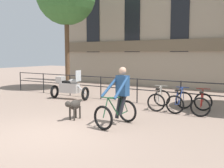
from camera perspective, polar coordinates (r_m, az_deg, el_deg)
The scene contains 9 objects.
ground_plane at distance 7.13m, azimuth -13.97°, elevation -10.55°, with size 60.00×60.00×0.00m, color gray.
canal_railing at distance 11.15m, azimuth 5.50°, elevation -0.52°, with size 15.05×0.05×1.05m.
building_facade at distance 16.57m, azimuth 14.89°, elevation 13.26°, with size 18.00×0.72×8.19m.
cyclist_with_bike at distance 7.64m, azimuth 1.51°, elevation -3.34°, with size 0.84×1.25×1.70m.
dog at distance 8.39m, azimuth -8.32°, elevation -4.65°, with size 0.29×0.87×0.64m.
parked_motorcycle at distance 12.18m, azimuth -9.30°, elevation -0.68°, with size 1.84×0.90×1.35m.
parked_bicycle_near_lamp at distance 10.10m, azimuth 10.23°, elevation -3.34°, with size 0.84×1.21×0.86m.
parked_bicycle_mid_left at distance 9.84m, azimuth 14.49°, elevation -3.71°, with size 0.67×1.12×0.86m.
parked_bicycle_mid_right at distance 9.64m, azimuth 18.96°, elevation -4.07°, with size 0.82×1.19×0.86m.
Camera 1 is at (4.95, -4.70, 2.07)m, focal length 42.00 mm.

